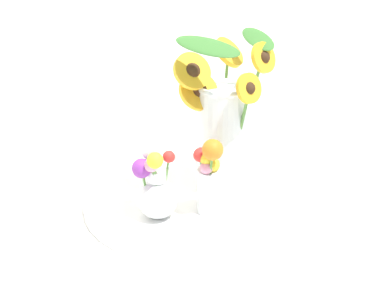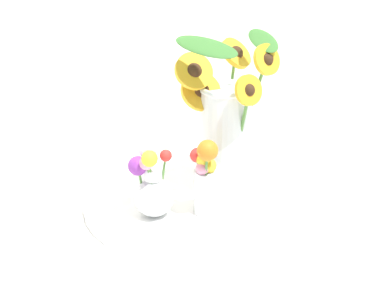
% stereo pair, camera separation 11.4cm
% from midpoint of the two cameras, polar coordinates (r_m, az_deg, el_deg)
% --- Properties ---
extents(ground_plane, '(6.00, 6.00, 0.00)m').
position_cam_midpoint_polar(ground_plane, '(1.15, 0.18, -7.91)').
color(ground_plane, silver).
extents(serving_tray, '(0.48, 0.48, 0.02)m').
position_cam_midpoint_polar(serving_tray, '(1.20, -2.73, -6.10)').
color(serving_tray, white).
rests_on(serving_tray, ground_plane).
extents(mason_jar_sunflowers, '(0.25, 0.20, 0.37)m').
position_cam_midpoint_polar(mason_jar_sunflowers, '(1.18, 0.47, 1.86)').
color(mason_jar_sunflowers, silver).
rests_on(mason_jar_sunflowers, serving_tray).
extents(vase_small_center, '(0.07, 0.07, 0.18)m').
position_cam_midpoint_polar(vase_small_center, '(1.10, -0.97, -3.82)').
color(vase_small_center, white).
rests_on(vase_small_center, serving_tray).
extents(vase_bulb_right, '(0.09, 0.08, 0.17)m').
position_cam_midpoint_polar(vase_bulb_right, '(1.10, -6.88, -4.71)').
color(vase_bulb_right, white).
rests_on(vase_bulb_right, serving_tray).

